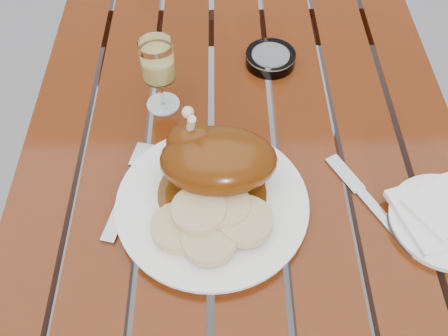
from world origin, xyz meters
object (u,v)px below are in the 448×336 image
Objects in this scene: dinner_plate at (212,205)px; table at (240,285)px; side_plate at (445,222)px; wine_glass at (159,76)px; ashtray at (270,59)px.

table is at bearing 29.37° from dinner_plate.
dinner_plate is at bearing -150.63° from table.
wine_glass is at bearing 149.68° from side_plate.
dinner_plate is 0.27m from wine_glass.
table is at bearing -54.03° from wine_glass.
side_plate is (0.32, -0.07, 0.38)m from table.
side_plate is (0.37, -0.04, -0.00)m from dinner_plate.
table is 0.51m from ashtray.
side_plate is 0.47m from ashtray.
dinner_plate is 3.05× the size of ashtray.
ashtray reaches higher than side_plate.
side_plate is at bearing -30.32° from wine_glass.
dinner_plate reaches higher than side_plate.
ashtray is at bearing 71.39° from dinner_plate.
ashtray is (0.22, 0.12, -0.06)m from wine_glass.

